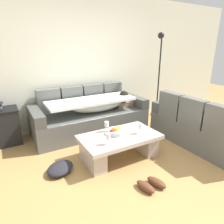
{
  "coord_description": "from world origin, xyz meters",
  "views": [
    {
      "loc": [
        -1.48,
        -1.88,
        1.68
      ],
      "look_at": [
        0.18,
        1.02,
        0.55
      ],
      "focal_mm": 31.8,
      "sensor_mm": 36.0,
      "label": 1
    }
  ],
  "objects_px": {
    "open_magazine": "(134,129)",
    "pair_of_shoes": "(151,185)",
    "coffee_table": "(120,144)",
    "wine_glass_near_right": "(140,126)",
    "floor_lamp": "(159,71)",
    "crumpled_garment": "(60,168)",
    "wine_glass_far_back": "(107,125)",
    "wine_glass_near_left": "(108,137)",
    "couch_near_window": "(204,126)",
    "couch_along_wall": "(91,115)",
    "fruit_bowl": "(116,131)"
  },
  "relations": [
    {
      "from": "couch_near_window",
      "to": "wine_glass_far_back",
      "type": "relative_size",
      "value": 10.87
    },
    {
      "from": "open_magazine",
      "to": "floor_lamp",
      "type": "bearing_deg",
      "value": 56.55
    },
    {
      "from": "open_magazine",
      "to": "wine_glass_near_right",
      "type": "bearing_deg",
      "value": -74.36
    },
    {
      "from": "couch_near_window",
      "to": "wine_glass_near_left",
      "type": "relative_size",
      "value": 10.87
    },
    {
      "from": "crumpled_garment",
      "to": "wine_glass_near_right",
      "type": "bearing_deg",
      "value": -8.37
    },
    {
      "from": "wine_glass_far_back",
      "to": "floor_lamp",
      "type": "height_order",
      "value": "floor_lamp"
    },
    {
      "from": "fruit_bowl",
      "to": "wine_glass_near_right",
      "type": "xyz_separation_m",
      "value": [
        0.33,
        -0.17,
        0.07
      ]
    },
    {
      "from": "coffee_table",
      "to": "floor_lamp",
      "type": "xyz_separation_m",
      "value": [
        1.82,
        1.21,
        0.88
      ]
    },
    {
      "from": "couch_along_wall",
      "to": "pair_of_shoes",
      "type": "distance_m",
      "value": 2.01
    },
    {
      "from": "wine_glass_far_back",
      "to": "floor_lamp",
      "type": "distance_m",
      "value": 2.25
    },
    {
      "from": "couch_along_wall",
      "to": "wine_glass_far_back",
      "type": "bearing_deg",
      "value": -99.76
    },
    {
      "from": "fruit_bowl",
      "to": "couch_near_window",
      "type": "bearing_deg",
      "value": -14.55
    },
    {
      "from": "couch_along_wall",
      "to": "couch_near_window",
      "type": "relative_size",
      "value": 1.25
    },
    {
      "from": "crumpled_garment",
      "to": "coffee_table",
      "type": "bearing_deg",
      "value": -5.2
    },
    {
      "from": "coffee_table",
      "to": "open_magazine",
      "type": "height_order",
      "value": "open_magazine"
    },
    {
      "from": "fruit_bowl",
      "to": "wine_glass_near_right",
      "type": "bearing_deg",
      "value": -27.84
    },
    {
      "from": "wine_glass_near_left",
      "to": "wine_glass_far_back",
      "type": "relative_size",
      "value": 1.0
    },
    {
      "from": "fruit_bowl",
      "to": "wine_glass_near_left",
      "type": "relative_size",
      "value": 1.69
    },
    {
      "from": "wine_glass_near_right",
      "to": "open_magazine",
      "type": "bearing_deg",
      "value": 86.06
    },
    {
      "from": "wine_glass_far_back",
      "to": "open_magazine",
      "type": "distance_m",
      "value": 0.46
    },
    {
      "from": "open_magazine",
      "to": "pair_of_shoes",
      "type": "bearing_deg",
      "value": -92.51
    },
    {
      "from": "couch_near_window",
      "to": "floor_lamp",
      "type": "xyz_separation_m",
      "value": [
        0.28,
        1.53,
        0.78
      ]
    },
    {
      "from": "coffee_table",
      "to": "wine_glass_near_right",
      "type": "xyz_separation_m",
      "value": [
        0.31,
        -0.1,
        0.26
      ]
    },
    {
      "from": "couch_along_wall",
      "to": "crumpled_garment",
      "type": "height_order",
      "value": "couch_along_wall"
    },
    {
      "from": "open_magazine",
      "to": "crumpled_garment",
      "type": "bearing_deg",
      "value": -160.82
    },
    {
      "from": "coffee_table",
      "to": "wine_glass_far_back",
      "type": "bearing_deg",
      "value": 114.23
    },
    {
      "from": "fruit_bowl",
      "to": "wine_glass_far_back",
      "type": "relative_size",
      "value": 1.69
    },
    {
      "from": "coffee_table",
      "to": "crumpled_garment",
      "type": "relative_size",
      "value": 3.0
    },
    {
      "from": "open_magazine",
      "to": "floor_lamp",
      "type": "height_order",
      "value": "floor_lamp"
    },
    {
      "from": "wine_glass_near_right",
      "to": "floor_lamp",
      "type": "xyz_separation_m",
      "value": [
        1.51,
        1.3,
        0.62
      ]
    },
    {
      "from": "fruit_bowl",
      "to": "coffee_table",
      "type": "bearing_deg",
      "value": -76.88
    },
    {
      "from": "pair_of_shoes",
      "to": "floor_lamp",
      "type": "bearing_deg",
      "value": 47.17
    },
    {
      "from": "wine_glass_near_right",
      "to": "couch_near_window",
      "type": "bearing_deg",
      "value": -10.67
    },
    {
      "from": "pair_of_shoes",
      "to": "couch_along_wall",
      "type": "bearing_deg",
      "value": 87.22
    },
    {
      "from": "floor_lamp",
      "to": "crumpled_garment",
      "type": "height_order",
      "value": "floor_lamp"
    },
    {
      "from": "pair_of_shoes",
      "to": "wine_glass_far_back",
      "type": "bearing_deg",
      "value": 93.86
    },
    {
      "from": "coffee_table",
      "to": "fruit_bowl",
      "type": "bearing_deg",
      "value": 103.12
    },
    {
      "from": "wine_glass_near_right",
      "to": "crumpled_garment",
      "type": "height_order",
      "value": "wine_glass_near_right"
    },
    {
      "from": "floor_lamp",
      "to": "wine_glass_near_left",
      "type": "bearing_deg",
      "value": -147.07
    },
    {
      "from": "wine_glass_far_back",
      "to": "fruit_bowl",
      "type": "bearing_deg",
      "value": -60.81
    },
    {
      "from": "wine_glass_far_back",
      "to": "wine_glass_near_left",
      "type": "bearing_deg",
      "value": -115.92
    },
    {
      "from": "floor_lamp",
      "to": "open_magazine",
      "type": "bearing_deg",
      "value": -143.03
    },
    {
      "from": "floor_lamp",
      "to": "crumpled_garment",
      "type": "bearing_deg",
      "value": -157.72
    },
    {
      "from": "wine_glass_near_right",
      "to": "pair_of_shoes",
      "type": "bearing_deg",
      "value": -116.04
    },
    {
      "from": "open_magazine",
      "to": "floor_lamp",
      "type": "distance_m",
      "value": 2.02
    },
    {
      "from": "couch_along_wall",
      "to": "pair_of_shoes",
      "type": "height_order",
      "value": "couch_along_wall"
    },
    {
      "from": "coffee_table",
      "to": "fruit_bowl",
      "type": "distance_m",
      "value": 0.2
    },
    {
      "from": "couch_near_window",
      "to": "pair_of_shoes",
      "type": "relative_size",
      "value": 5.28
    },
    {
      "from": "couch_along_wall",
      "to": "wine_glass_near_left",
      "type": "height_order",
      "value": "couch_along_wall"
    },
    {
      "from": "wine_glass_near_left",
      "to": "floor_lamp",
      "type": "distance_m",
      "value": 2.59
    }
  ]
}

